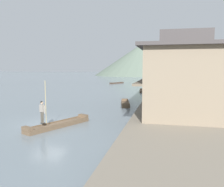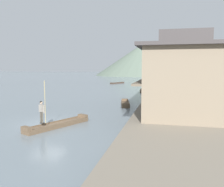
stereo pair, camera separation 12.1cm
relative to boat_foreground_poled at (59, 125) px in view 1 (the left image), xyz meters
The scene contains 13 objects.
ground_plane 1.37m from the boat_foreground_poled, 149.45° to the left, with size 400.00×400.00×0.00m, color slate.
riverbank_right 33.87m from the boat_foreground_poled, 64.99° to the left, with size 18.00×110.00×0.69m, color slate.
boat_foreground_poled is the anchor object (origin of this frame).
boatman_person 1.96m from the boat_foreground_poled, 114.22° to the right, with size 0.55×0.35×3.04m.
boat_moored_nearest 27.40m from the boat_foreground_poled, 82.08° to the left, with size 1.57×4.50×0.38m.
boat_moored_second 11.52m from the boat_foreground_poled, 73.63° to the left, with size 1.68×4.14×0.53m.
boat_moored_third 37.11m from the boat_foreground_poled, 83.86° to the left, with size 1.26×4.13×0.55m.
boat_moored_far 47.31m from the boat_foreground_poled, 96.34° to the left, with size 3.32×4.54×0.35m.
house_waterfront_nearest 10.19m from the boat_foreground_poled, 20.37° to the left, with size 6.49×8.31×6.14m.
house_waterfront_second 14.30m from the boat_foreground_poled, 48.62° to the left, with size 6.88×6.73×6.14m.
house_waterfront_tall 19.63m from the boat_foreground_poled, 62.76° to the left, with size 6.23×7.40×6.14m.
hill_far_west 127.82m from the boat_foreground_poled, 81.62° to the left, with size 43.93×43.93×24.69m, color slate.
hill_far_centre 113.09m from the boat_foreground_poled, 92.40° to the left, with size 51.29×51.29×17.15m, color #5B6B5B.
Camera 1 is at (8.97, -16.74, 4.50)m, focal length 37.71 mm.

